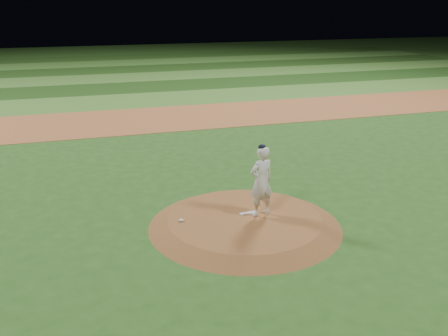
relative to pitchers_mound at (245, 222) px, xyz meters
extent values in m
plane|color=#28551B|center=(0.00, 0.00, -0.12)|extent=(120.00, 120.00, 0.00)
cube|color=#9D5B30|center=(0.00, 14.00, -0.12)|extent=(70.00, 6.00, 0.02)
cube|color=#41762B|center=(0.00, 19.50, -0.12)|extent=(70.00, 5.00, 0.02)
cube|color=#1D4115|center=(0.00, 24.50, -0.12)|extent=(70.00, 5.00, 0.02)
cube|color=#3F752A|center=(0.00, 29.50, -0.12)|extent=(70.00, 5.00, 0.02)
cube|color=#1E4215|center=(0.00, 34.50, -0.12)|extent=(70.00, 5.00, 0.02)
cube|color=#3D752A|center=(0.00, 39.50, -0.12)|extent=(70.00, 5.00, 0.02)
cube|color=#234B18|center=(0.00, 44.50, -0.12)|extent=(70.00, 5.00, 0.02)
cone|color=brown|center=(0.00, 0.00, 0.00)|extent=(5.50, 5.50, 0.25)
cube|color=white|center=(0.22, 0.27, 0.14)|extent=(0.56, 0.18, 0.03)
ellipsoid|color=silver|center=(-1.79, 0.30, 0.16)|extent=(0.14, 0.14, 0.08)
imported|color=white|center=(0.50, 0.07, 1.16)|extent=(0.85, 0.67, 2.06)
ellipsoid|color=black|center=(0.50, 0.07, 2.17)|extent=(0.22, 0.22, 0.15)
camera|label=1|loc=(-4.44, -12.22, 6.06)|focal=40.00mm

